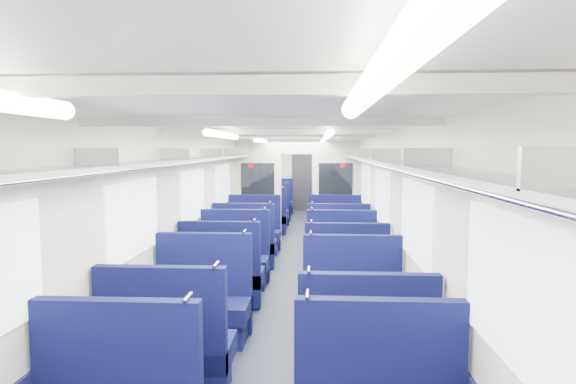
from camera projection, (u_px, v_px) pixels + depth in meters
name	position (u px, v px, depth m)	size (l,w,h in m)	color
floor	(289.00, 280.00, 7.69)	(2.80, 18.00, 0.01)	black
ceiling	(289.00, 134.00, 7.48)	(2.80, 18.00, 0.01)	white
wall_left	(202.00, 208.00, 7.67)	(0.02, 18.00, 2.35)	beige
dado_left	(203.00, 258.00, 7.74)	(0.03, 17.90, 0.70)	#0F1134
wall_right	(377.00, 209.00, 7.51)	(0.02, 18.00, 2.35)	beige
dado_right	(376.00, 260.00, 7.58)	(0.03, 17.90, 0.70)	#0F1134
wall_far	(303.00, 176.00, 16.54)	(2.80, 0.02, 2.35)	beige
luggage_rack_left	(213.00, 158.00, 7.58)	(0.36, 17.40, 0.18)	#B2B5BA
luggage_rack_right	(366.00, 158.00, 7.45)	(0.36, 17.40, 0.18)	#B2B5BA
windows	(287.00, 196.00, 7.11)	(2.78, 15.60, 0.75)	white
ceiling_fittings	(288.00, 137.00, 7.23)	(2.70, 16.06, 0.11)	beige
end_door	(303.00, 181.00, 16.49)	(0.75, 0.06, 2.00)	black
bulkhead	(297.00, 188.00, 10.78)	(2.80, 0.10, 2.35)	beige
seat_8	(167.00, 355.00, 4.06)	(1.08, 0.60, 1.20)	#0D103F
seat_9	(365.00, 366.00, 3.84)	(1.08, 0.60, 1.20)	#0D103F
seat_10	(202.00, 307.00, 5.29)	(1.08, 0.60, 1.20)	#0D103F
seat_11	(353.00, 311.00, 5.16)	(1.08, 0.60, 1.20)	#0D103F
seat_12	(222.00, 278.00, 6.44)	(1.08, 0.60, 1.20)	#0D103F
seat_13	(346.00, 281.00, 6.30)	(1.08, 0.60, 1.20)	#0D103F
seat_14	(234.00, 262.00, 7.38)	(1.08, 0.60, 1.20)	#0D103F
seat_15	(342.00, 263.00, 7.30)	(1.08, 0.60, 1.20)	#0D103F
seat_16	(245.00, 247.00, 8.54)	(1.08, 0.60, 1.20)	#0D103F
seat_17	(338.00, 248.00, 8.45)	(1.08, 0.60, 1.20)	#0D103F
seat_18	(254.00, 234.00, 9.76)	(1.08, 0.60, 1.20)	#0D103F
seat_19	(335.00, 235.00, 9.75)	(1.08, 0.60, 1.20)	#0D103F
seat_20	(265.00, 219.00, 11.91)	(1.08, 0.60, 1.20)	#0D103F
seat_21	(332.00, 221.00, 11.65)	(1.08, 0.60, 1.20)	#0D103F
seat_22	(269.00, 213.00, 13.00)	(1.08, 0.60, 1.20)	#0D103F
seat_23	(330.00, 213.00, 12.97)	(1.08, 0.60, 1.20)	#0D103F
seat_24	(272.00, 209.00, 14.01)	(1.08, 0.60, 1.20)	#0D103F
seat_25	(329.00, 209.00, 13.94)	(1.08, 0.60, 1.20)	#0D103F
seat_26	(276.00, 204.00, 15.24)	(1.08, 0.60, 1.20)	#0D103F
seat_27	(328.00, 204.00, 15.06)	(1.08, 0.60, 1.20)	#0D103F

